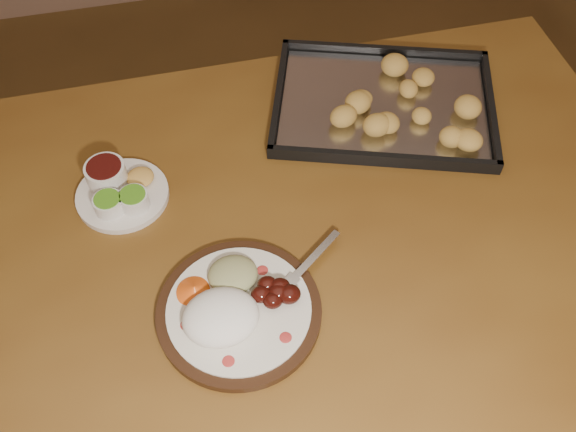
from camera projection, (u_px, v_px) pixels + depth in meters
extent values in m
cube|color=brown|center=(252.00, 241.00, 1.13)|extent=(1.51, 0.91, 0.04)
cylinder|color=#472A15|center=(476.00, 158.00, 1.74)|extent=(0.07, 0.07, 0.71)
cylinder|color=black|center=(239.00, 312.00, 1.01)|extent=(0.26, 0.26, 0.02)
cylinder|color=silver|center=(239.00, 309.00, 1.00)|extent=(0.23, 0.23, 0.01)
ellipsoid|color=#AA2B28|center=(228.00, 361.00, 0.95)|extent=(0.02, 0.02, 0.00)
ellipsoid|color=#AA2B28|center=(286.00, 337.00, 0.97)|extent=(0.02, 0.02, 0.00)
ellipsoid|color=#AA2B28|center=(262.00, 270.00, 1.04)|extent=(0.02, 0.02, 0.00)
ellipsoid|color=#AA2B28|center=(186.00, 325.00, 0.98)|extent=(0.02, 0.02, 0.00)
ellipsoid|color=white|center=(221.00, 317.00, 0.98)|extent=(0.15, 0.14, 0.05)
ellipsoid|color=#3F0D09|center=(273.00, 300.00, 0.99)|extent=(0.03, 0.03, 0.03)
ellipsoid|color=#3F0D09|center=(279.00, 287.00, 1.01)|extent=(0.03, 0.03, 0.03)
ellipsoid|color=#3F0D09|center=(267.00, 284.00, 1.01)|extent=(0.03, 0.03, 0.03)
ellipsoid|color=#3F0D09|center=(289.00, 294.00, 1.00)|extent=(0.03, 0.03, 0.03)
ellipsoid|color=#3F0D09|center=(261.00, 294.00, 1.00)|extent=(0.03, 0.03, 0.03)
ellipsoid|color=#3F0D09|center=(278.00, 293.00, 1.00)|extent=(0.03, 0.03, 0.03)
ellipsoid|color=tan|center=(233.00, 274.00, 1.03)|extent=(0.10, 0.10, 0.03)
cone|color=#E25414|center=(194.00, 289.00, 1.01)|extent=(0.08, 0.08, 0.03)
cube|color=silver|center=(315.00, 256.00, 1.06)|extent=(0.11, 0.09, 0.00)
cube|color=silver|center=(289.00, 283.00, 1.02)|extent=(0.04, 0.04, 0.00)
cylinder|color=silver|center=(284.00, 296.00, 1.01)|extent=(0.02, 0.02, 0.00)
cylinder|color=silver|center=(282.00, 294.00, 1.01)|extent=(0.02, 0.02, 0.00)
cylinder|color=silver|center=(279.00, 292.00, 1.01)|extent=(0.02, 0.02, 0.00)
cylinder|color=silver|center=(276.00, 290.00, 1.02)|extent=(0.02, 0.02, 0.00)
cylinder|color=silver|center=(123.00, 195.00, 1.15)|extent=(0.17, 0.17, 0.01)
cylinder|color=silver|center=(109.00, 205.00, 1.11)|extent=(0.05, 0.05, 0.03)
cylinder|color=#478A1B|center=(107.00, 199.00, 1.10)|extent=(0.05, 0.05, 0.00)
cylinder|color=silver|center=(134.00, 200.00, 1.12)|extent=(0.05, 0.05, 0.03)
cylinder|color=#478A1B|center=(132.00, 195.00, 1.11)|extent=(0.05, 0.05, 0.00)
cylinder|color=silver|center=(106.00, 174.00, 1.15)|extent=(0.07, 0.07, 0.04)
cylinder|color=#330B09|center=(104.00, 167.00, 1.13)|extent=(0.06, 0.06, 0.00)
ellipsoid|color=#C68E46|center=(140.00, 177.00, 1.16)|extent=(0.05, 0.05, 0.02)
cube|color=black|center=(383.00, 106.00, 1.29)|extent=(0.51, 0.44, 0.01)
cube|color=black|center=(384.00, 51.00, 1.37)|extent=(0.42, 0.15, 0.02)
cube|color=black|center=(384.00, 158.00, 1.19)|extent=(0.42, 0.15, 0.02)
cube|color=black|center=(491.00, 108.00, 1.27)|extent=(0.11, 0.31, 0.02)
cube|color=black|center=(279.00, 94.00, 1.29)|extent=(0.11, 0.31, 0.02)
cube|color=silver|center=(383.00, 104.00, 1.29)|extent=(0.48, 0.40, 0.00)
ellipsoid|color=gold|center=(412.00, 99.00, 1.27)|extent=(0.05, 0.05, 0.03)
ellipsoid|color=gold|center=(434.00, 89.00, 1.29)|extent=(0.06, 0.06, 0.03)
ellipsoid|color=gold|center=(403.00, 70.00, 1.32)|extent=(0.06, 0.06, 0.03)
ellipsoid|color=gold|center=(384.00, 79.00, 1.30)|extent=(0.05, 0.05, 0.03)
ellipsoid|color=gold|center=(361.00, 72.00, 1.32)|extent=(0.06, 0.06, 0.03)
ellipsoid|color=gold|center=(361.00, 89.00, 1.29)|extent=(0.06, 0.06, 0.03)
ellipsoid|color=gold|center=(327.00, 93.00, 1.28)|extent=(0.05, 0.05, 0.03)
ellipsoid|color=gold|center=(351.00, 112.00, 1.25)|extent=(0.06, 0.06, 0.03)
ellipsoid|color=gold|center=(350.00, 111.00, 1.25)|extent=(0.06, 0.06, 0.03)
ellipsoid|color=gold|center=(384.00, 127.00, 1.22)|extent=(0.05, 0.05, 0.03)
ellipsoid|color=gold|center=(398.00, 110.00, 1.25)|extent=(0.06, 0.06, 0.03)
ellipsoid|color=gold|center=(436.00, 112.00, 1.25)|extent=(0.06, 0.06, 0.03)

